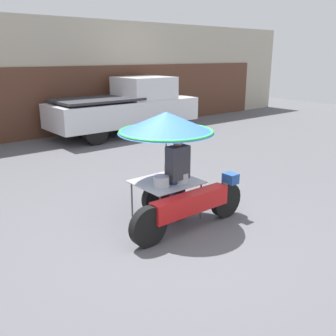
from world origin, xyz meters
TOP-DOWN VIEW (x-y plane):
  - ground_plane at (0.00, 0.00)m, footprint 36.00×36.00m
  - vendor_motorcycle_cart at (0.27, 0.35)m, footprint 2.32×1.61m
  - vendor_person at (0.36, 0.26)m, footprint 0.38×0.22m
  - pickup_truck at (3.85, 7.09)m, footprint 5.45×1.91m

SIDE VIEW (x-z plane):
  - ground_plane at x=0.00m, z-range 0.00..0.00m
  - vendor_person at x=0.36m, z-range 0.09..1.61m
  - pickup_truck at x=3.85m, z-range -0.03..1.99m
  - vendor_motorcycle_cart at x=0.27m, z-range 0.44..2.32m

